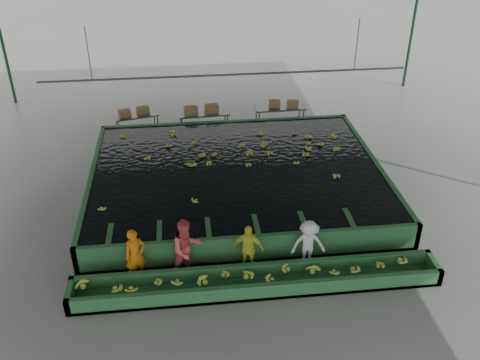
{
  "coord_description": "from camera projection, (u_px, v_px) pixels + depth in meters",
  "views": [
    {
      "loc": [
        -1.74,
        -14.43,
        9.93
      ],
      "look_at": [
        0.0,
        0.5,
        1.0
      ],
      "focal_mm": 40.0,
      "sensor_mm": 36.0,
      "label": 1
    }
  ],
  "objects": [
    {
      "name": "packing_table_right",
      "position": [
        280.0,
        117.0,
        23.08
      ],
      "size": [
        2.16,
        0.91,
        0.97
      ],
      "primitive_type": null,
      "rotation": [
        0.0,
        0.0,
        0.03
      ],
      "color": "#59605B",
      "rests_on": "ground"
    },
    {
      "name": "sorting_trough",
      "position": [
        258.0,
        281.0,
        14.37
      ],
      "size": [
        10.0,
        1.0,
        0.5
      ],
      "primitive_type": null,
      "color": "#24592D",
      "rests_on": "ground"
    },
    {
      "name": "packing_table_mid",
      "position": [
        204.0,
        123.0,
        22.58
      ],
      "size": [
        2.16,
        0.97,
        0.96
      ],
      "primitive_type": null,
      "rotation": [
        0.0,
        0.0,
        0.06
      ],
      "color": "#59605B",
      "rests_on": "ground"
    },
    {
      "name": "floating_bananas",
      "position": [
        234.0,
        158.0,
        19.1
      ],
      "size": [
        9.32,
        6.36,
        0.13
      ],
      "primitive_type": null,
      "color": "#9CB838",
      "rests_on": "tank_water"
    },
    {
      "name": "trough_bananas",
      "position": [
        258.0,
        277.0,
        14.29
      ],
      "size": [
        9.09,
        0.61,
        0.12
      ],
      "primitive_type": null,
      "color": "#9CB838",
      "rests_on": "sorting_trough"
    },
    {
      "name": "rail_hanger_left",
      "position": [
        88.0,
        54.0,
        19.3
      ],
      "size": [
        0.04,
        0.04,
        2.0
      ],
      "primitive_type": "cylinder",
      "color": "#59605B",
      "rests_on": "shed_roof"
    },
    {
      "name": "worker_d",
      "position": [
        308.0,
        244.0,
        14.95
      ],
      "size": [
        0.98,
        0.58,
        1.5
      ],
      "primitive_type": "imported",
      "rotation": [
        0.0,
        0.0,
        -0.03
      ],
      "color": "silver",
      "rests_on": "ground"
    },
    {
      "name": "worker_c",
      "position": [
        248.0,
        249.0,
        14.78
      ],
      "size": [
        0.95,
        0.59,
        1.5
      ],
      "primitive_type": "imported",
      "rotation": [
        0.0,
        0.0,
        -0.27
      ],
      "color": "#C9D431",
      "rests_on": "ground"
    },
    {
      "name": "shed_roof",
      "position": [
        242.0,
        67.0,
        15.01
      ],
      "size": [
        20.0,
        22.0,
        0.04
      ],
      "primitive_type": "cube",
      "color": "gray",
      "rests_on": "shed_posts"
    },
    {
      "name": "worker_a",
      "position": [
        136.0,
        255.0,
        14.45
      ],
      "size": [
        0.69,
        0.59,
        1.59
      ],
      "primitive_type": "imported",
      "rotation": [
        0.0,
        0.0,
        0.42
      ],
      "color": "#CA620A",
      "rests_on": "ground"
    },
    {
      "name": "box_stack_right",
      "position": [
        284.0,
        107.0,
        22.8
      ],
      "size": [
        1.29,
        0.52,
        0.27
      ],
      "primitive_type": null,
      "rotation": [
        0.0,
        0.0,
        -0.14
      ],
      "color": "olive",
      "rests_on": "packing_table_right"
    },
    {
      "name": "tank_water",
      "position": [
        237.0,
        169.0,
        18.41
      ],
      "size": [
        9.7,
        7.7,
        0.0
      ],
      "primitive_type": "cube",
      "color": "black",
      "rests_on": "flotation_tank"
    },
    {
      "name": "box_stack_left",
      "position": [
        134.0,
        115.0,
        22.43
      ],
      "size": [
        1.33,
        0.73,
        0.28
      ],
      "primitive_type": null,
      "rotation": [
        0.0,
        0.0,
        0.31
      ],
      "color": "olive",
      "rests_on": "packing_table_left"
    },
    {
      "name": "box_stack_mid",
      "position": [
        201.0,
        113.0,
        22.28
      ],
      "size": [
        1.47,
        0.57,
        0.31
      ],
      "primitive_type": null,
      "rotation": [
        0.0,
        0.0,
        0.13
      ],
      "color": "olive",
      "rests_on": "packing_table_mid"
    },
    {
      "name": "packing_table_left",
      "position": [
        137.0,
        124.0,
        22.66
      ],
      "size": [
        1.95,
        1.16,
        0.83
      ],
      "primitive_type": null,
      "rotation": [
        0.0,
        0.0,
        0.25
      ],
      "color": "#59605B",
      "rests_on": "ground"
    },
    {
      "name": "flotation_tank",
      "position": [
        237.0,
        179.0,
        18.62
      ],
      "size": [
        10.0,
        8.0,
        0.9
      ],
      "primitive_type": null,
      "color": "#24592D",
      "rests_on": "ground"
    },
    {
      "name": "cableway_rail",
      "position": [
        226.0,
        75.0,
        20.3
      ],
      "size": [
        0.08,
        0.08,
        14.0
      ],
      "primitive_type": "cylinder",
      "color": "#59605B",
      "rests_on": "shed_roof"
    },
    {
      "name": "ground",
      "position": [
        242.0,
        214.0,
        17.57
      ],
      "size": [
        80.0,
        80.0,
        0.0
      ],
      "primitive_type": "plane",
      "color": "slate",
      "rests_on": "ground"
    },
    {
      "name": "worker_b",
      "position": [
        187.0,
        249.0,
        14.53
      ],
      "size": [
        1.08,
        0.97,
        1.8
      ],
      "primitive_type": "imported",
      "rotation": [
        0.0,
        0.0,
        0.41
      ],
      "color": "#CA4745",
      "rests_on": "ground"
    },
    {
      "name": "rail_hanger_right",
      "position": [
        357.0,
        44.0,
        20.29
      ],
      "size": [
        0.04,
        0.04,
        2.0
      ],
      "primitive_type": "cylinder",
      "color": "#59605B",
      "rests_on": "shed_roof"
    },
    {
      "name": "shed_posts",
      "position": [
        242.0,
        146.0,
        16.29
      ],
      "size": [
        20.0,
        22.0,
        5.0
      ],
      "primitive_type": null,
      "color": "#153F22",
      "rests_on": "ground"
    }
  ]
}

